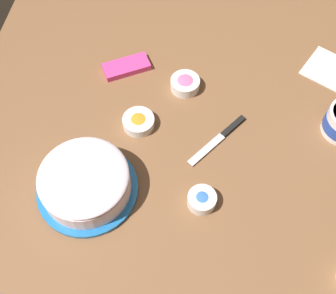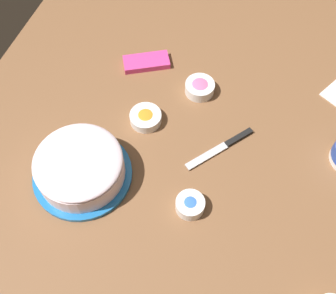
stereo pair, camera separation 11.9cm
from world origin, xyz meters
TOP-DOWN VIEW (x-y plane):
  - ground_plane at (0.00, 0.00)m, footprint 1.54×1.54m
  - frosted_cake at (0.32, 0.23)m, footprint 0.28×0.28m
  - spreading_knife at (-0.04, 0.00)m, footprint 0.16×0.20m
  - sprinkle_bowl_pink at (0.09, -0.17)m, footprint 0.09×0.09m
  - sprinkle_bowl_blue at (0.00, 0.22)m, footprint 0.08×0.08m
  - sprinkle_bowl_orange at (0.21, -0.01)m, footprint 0.10×0.10m
  - candy_box_lower at (0.29, -0.23)m, footprint 0.17×0.13m
  - paper_napkin at (-0.38, -0.31)m, footprint 0.20×0.20m

SIDE VIEW (x-z plane):
  - ground_plane at x=0.00m, z-range 0.00..0.00m
  - paper_napkin at x=-0.38m, z-range 0.00..0.01m
  - spreading_knife at x=-0.04m, z-range 0.00..0.01m
  - candy_box_lower at x=0.29m, z-range 0.00..0.02m
  - sprinkle_bowl_orange at x=0.21m, z-range 0.00..0.03m
  - sprinkle_bowl_pink at x=0.09m, z-range 0.00..0.04m
  - sprinkle_bowl_blue at x=0.00m, z-range 0.00..0.04m
  - frosted_cake at x=0.32m, z-range 0.00..0.10m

